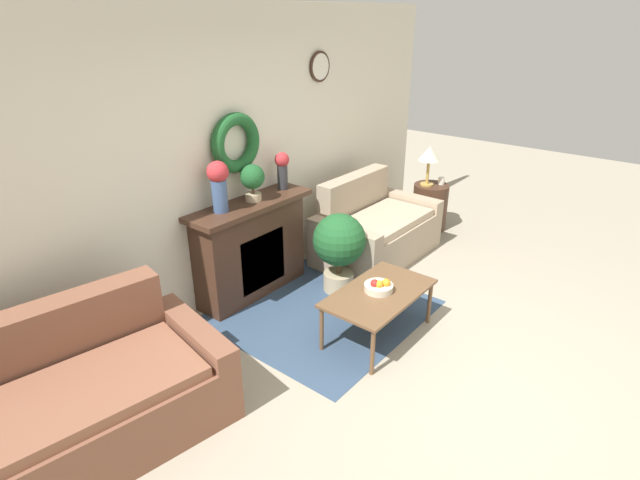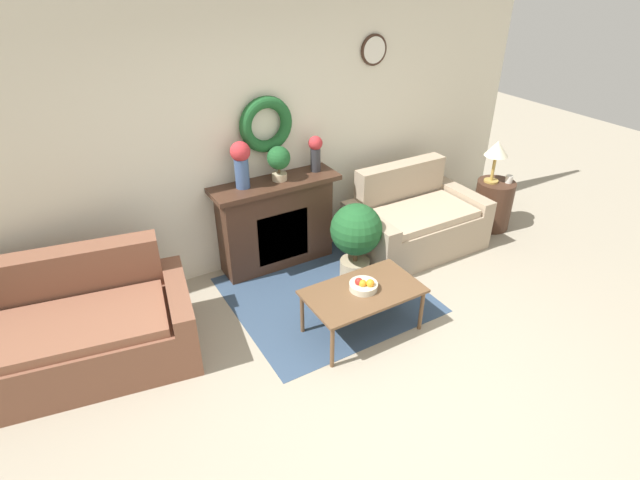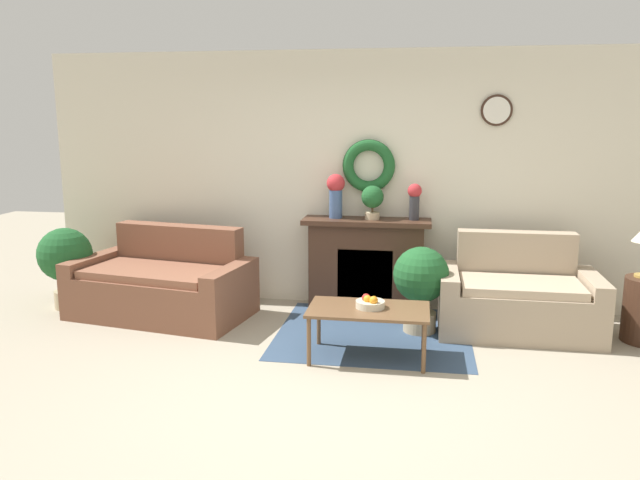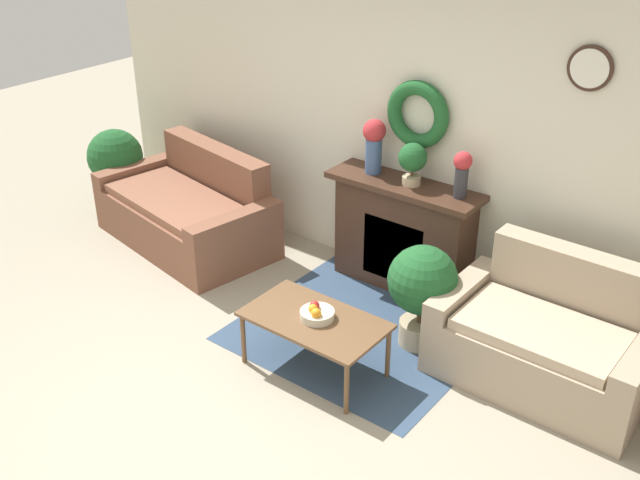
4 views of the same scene
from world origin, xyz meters
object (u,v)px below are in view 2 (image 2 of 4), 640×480
couch_left (79,331)px  table_lamp (497,150)px  loveseat_right (414,222)px  coffee_table (363,294)px  fireplace (276,223)px  fruit_bowl (364,285)px  potted_plant_on_mantel (279,160)px  side_table_by_loveseat (493,204)px  vase_on_mantel_left (241,161)px  mug (509,179)px  potted_plant_floor_by_loveseat (356,234)px  vase_on_mantel_right (315,151)px

couch_left → table_lamp: (4.61, -0.01, 0.67)m
loveseat_right → coffee_table: loveseat_right is taller
fireplace → fruit_bowl: bearing=-83.7°
fruit_bowl → potted_plant_on_mantel: bearing=94.1°
side_table_by_loveseat → potted_plant_on_mantel: bearing=167.3°
fruit_bowl → potted_plant_on_mantel: (-0.10, 1.37, 0.70)m
loveseat_right → vase_on_mantel_left: (-1.82, 0.48, 0.93)m
fireplace → vase_on_mantel_left: bearing=179.0°
side_table_by_loveseat → potted_plant_on_mantel: (-2.56, 0.58, 0.89)m
fireplace → loveseat_right: (1.49, -0.48, -0.18)m
fruit_bowl → table_lamp: bearing=19.1°
mug → potted_plant_floor_by_loveseat: (-2.15, 0.02, -0.13)m
loveseat_right → potted_plant_on_mantel: (-1.43, 0.46, 0.87)m
vase_on_mantel_left → potted_plant_floor_by_loveseat: vase_on_mantel_left is taller
side_table_by_loveseat → potted_plant_floor_by_loveseat: (-2.05, -0.06, 0.21)m
side_table_by_loveseat → mug: bearing=-37.9°
couch_left → fruit_bowl: bearing=-11.1°
fireplace → couch_left: bearing=-165.1°
vase_on_mantel_right → loveseat_right: bearing=-25.7°
coffee_table → potted_plant_floor_by_loveseat: (0.43, 0.75, 0.11)m
vase_on_mantel_right → potted_plant_floor_by_loveseat: (0.09, -0.65, -0.68)m
mug → vase_on_mantel_right: 2.40m
potted_plant_on_mantel → loveseat_right: bearing=-17.9°
vase_on_mantel_right → potted_plant_floor_by_loveseat: bearing=-82.3°
vase_on_mantel_left → side_table_by_loveseat: bearing=-11.5°
coffee_table → mug: 2.69m
vase_on_mantel_left → vase_on_mantel_right: bearing=0.0°
couch_left → vase_on_mantel_right: vase_on_mantel_right is taller
fruit_bowl → table_lamp: size_ratio=0.49×
mug → potted_plant_floor_by_loveseat: size_ratio=0.11×
side_table_by_loveseat → fruit_bowl: bearing=-162.2°
potted_plant_floor_by_loveseat → vase_on_mantel_right: bearing=97.7°
potted_plant_on_mantel → coffee_table: bearing=-86.4°
couch_left → mug: couch_left is taller
fruit_bowl → table_lamp: (2.41, 0.84, 0.50)m
fruit_bowl → coffee_table: bearing=-131.0°
loveseat_right → fireplace: bearing=162.7°
table_lamp → vase_on_mantel_right: 2.16m
mug → potted_plant_floor_by_loveseat: 2.15m
couch_left → side_table_by_loveseat: (4.66, -0.05, -0.02)m
coffee_table → potted_plant_on_mantel: potted_plant_on_mantel is taller
fireplace → mug: fireplace is taller
side_table_by_loveseat → table_lamp: bearing=141.3°
side_table_by_loveseat → table_lamp: table_lamp is taller
side_table_by_loveseat → vase_on_mantel_left: size_ratio=1.28×
couch_left → potted_plant_floor_by_loveseat: 2.63m
couch_left → vase_on_mantel_left: 2.02m
couch_left → side_table_by_loveseat: 4.66m
coffee_table → loveseat_right: bearing=34.3°
coffee_table → vase_on_mantel_left: bearing=108.7°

